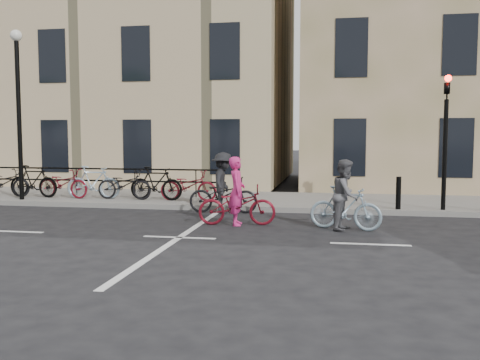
% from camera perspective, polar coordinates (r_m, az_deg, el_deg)
% --- Properties ---
extents(ground, '(120.00, 120.00, 0.00)m').
position_cam_1_polar(ground, '(11.62, -6.48, -6.13)').
color(ground, black).
rests_on(ground, ground).
extents(sidewalk, '(46.00, 4.00, 0.15)m').
position_cam_1_polar(sidewalk, '(18.55, -13.02, -1.83)').
color(sidewalk, slate).
rests_on(sidewalk, ground).
extents(building_east, '(14.00, 10.00, 12.00)m').
position_cam_1_polar(building_east, '(24.90, 24.04, 13.61)').
color(building_east, '#948459').
rests_on(building_east, sidewalk).
extents(building_west, '(20.00, 10.00, 10.00)m').
position_cam_1_polar(building_west, '(27.05, -17.21, 10.96)').
color(building_west, tan).
rests_on(building_west, sidewalk).
extents(traffic_light, '(0.18, 0.30, 3.90)m').
position_cam_1_polar(traffic_light, '(15.53, 21.10, 5.46)').
color(traffic_light, black).
rests_on(traffic_light, sidewalk).
extents(lamp_post, '(0.36, 0.36, 5.28)m').
position_cam_1_polar(lamp_post, '(18.22, -22.58, 8.56)').
color(lamp_post, black).
rests_on(lamp_post, sidewalk).
extents(bollard_east, '(0.14, 0.14, 0.90)m').
position_cam_1_polar(bollard_east, '(15.35, 16.54, -1.33)').
color(bollard_east, black).
rests_on(bollard_east, sidewalk).
extents(parked_bikes, '(8.30, 1.23, 1.05)m').
position_cam_1_polar(parked_bikes, '(17.77, -15.31, -0.33)').
color(parked_bikes, black).
rests_on(parked_bikes, sidewalk).
extents(cyclist_pink, '(1.95, 0.91, 1.68)m').
position_cam_1_polar(cyclist_pink, '(13.04, -0.33, -2.30)').
color(cyclist_pink, maroon).
rests_on(cyclist_pink, ground).
extents(cyclist_grey, '(1.76, 0.93, 1.64)m').
position_cam_1_polar(cyclist_grey, '(12.63, 11.19, -2.26)').
color(cyclist_grey, '#96B2C4').
rests_on(cyclist_grey, ground).
extents(cyclist_dark, '(1.97, 1.15, 1.71)m').
position_cam_1_polar(cyclist_dark, '(15.01, -1.81, -0.98)').
color(cyclist_dark, black).
rests_on(cyclist_dark, ground).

